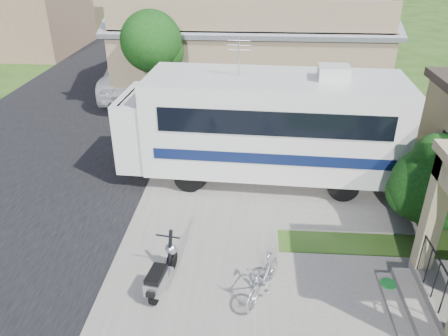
# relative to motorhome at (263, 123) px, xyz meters

# --- Properties ---
(ground) EXTENTS (120.00, 120.00, 0.00)m
(ground) POSITION_rel_motorhome_xyz_m (-0.56, -4.44, -1.88)
(ground) COLOR #203F11
(street_slab) EXTENTS (9.00, 80.00, 0.02)m
(street_slab) POSITION_rel_motorhome_xyz_m (-8.06, 5.56, -1.87)
(street_slab) COLOR black
(street_slab) RESTS_ON ground
(sidewalk_slab) EXTENTS (4.00, 80.00, 0.06)m
(sidewalk_slab) POSITION_rel_motorhome_xyz_m (-1.56, 5.56, -1.85)
(sidewalk_slab) COLOR #66625B
(sidewalk_slab) RESTS_ON ground
(driveway_slab) EXTENTS (7.00, 6.00, 0.05)m
(driveway_slab) POSITION_rel_motorhome_xyz_m (0.94, 0.06, -1.85)
(driveway_slab) COLOR #66625B
(driveway_slab) RESTS_ON ground
(walk_slab) EXTENTS (4.00, 3.00, 0.05)m
(walk_slab) POSITION_rel_motorhome_xyz_m (2.44, -5.44, -1.85)
(walk_slab) COLOR #66625B
(walk_slab) RESTS_ON ground
(warehouse) EXTENTS (12.50, 8.40, 5.04)m
(warehouse) POSITION_rel_motorhome_xyz_m (-0.56, 9.53, 0.11)
(warehouse) COLOR #736148
(warehouse) RESTS_ON ground
(distant_bldg_far) EXTENTS (10.00, 8.00, 4.00)m
(distant_bldg_far) POSITION_rel_motorhome_xyz_m (-17.56, 17.56, 0.12)
(distant_bldg_far) COLOR brown
(distant_bldg_far) RESTS_ON ground
(distant_bldg_near) EXTENTS (8.00, 7.00, 3.20)m
(distant_bldg_near) POSITION_rel_motorhome_xyz_m (-15.56, 29.56, -0.28)
(distant_bldg_near) COLOR #736148
(distant_bldg_near) RESTS_ON ground
(street_tree_a) EXTENTS (2.44, 2.40, 4.58)m
(street_tree_a) POSITION_rel_motorhome_xyz_m (-4.26, 4.62, 1.37)
(street_tree_a) COLOR black
(street_tree_a) RESTS_ON ground
(street_tree_b) EXTENTS (2.44, 2.40, 4.73)m
(street_tree_b) POSITION_rel_motorhome_xyz_m (-4.26, 14.62, 1.51)
(street_tree_b) COLOR black
(street_tree_b) RESTS_ON ground
(motorhome) EXTENTS (8.66, 3.12, 4.38)m
(motorhome) POSITION_rel_motorhome_xyz_m (0.00, 0.00, 0.00)
(motorhome) COLOR beige
(motorhome) RESTS_ON ground
(shrub) EXTENTS (2.24, 2.14, 2.75)m
(shrub) POSITION_rel_motorhome_xyz_m (4.35, -2.54, -0.47)
(shrub) COLOR black
(shrub) RESTS_ON ground
(scooter) EXTENTS (0.63, 1.61, 1.06)m
(scooter) POSITION_rel_motorhome_xyz_m (-2.20, -5.37, -1.40)
(scooter) COLOR black
(scooter) RESTS_ON ground
(bicycle) EXTENTS (1.08, 1.65, 0.97)m
(bicycle) POSITION_rel_motorhome_xyz_m (0.00, -5.46, -1.39)
(bicycle) COLOR #A4A5AB
(bicycle) RESTS_ON ground
(pickup_truck) EXTENTS (3.82, 6.57, 1.72)m
(pickup_truck) POSITION_rel_motorhome_xyz_m (-6.36, 8.53, -1.02)
(pickup_truck) COLOR white
(pickup_truck) RESTS_ON ground
(van) EXTENTS (2.65, 6.47, 1.87)m
(van) POSITION_rel_motorhome_xyz_m (-6.83, 15.54, -0.94)
(van) COLOR white
(van) RESTS_ON ground
(garden_hose) EXTENTS (0.35, 0.35, 0.16)m
(garden_hose) POSITION_rel_motorhome_xyz_m (2.79, -5.03, -1.80)
(garden_hose) COLOR #146724
(garden_hose) RESTS_ON ground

